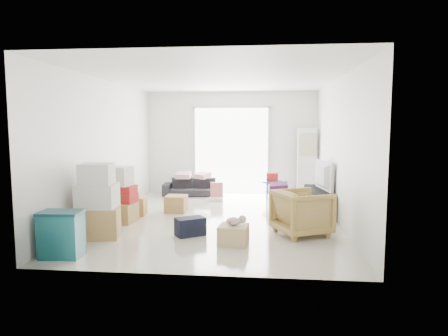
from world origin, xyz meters
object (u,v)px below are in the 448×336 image
Objects in this scene: tv_console at (319,201)px; ottoman at (279,199)px; television at (319,186)px; wood_crate at (233,234)px; sofa at (193,184)px; storage_bins at (62,234)px; armchair at (302,210)px; kids_table at (272,180)px; ac_tower at (306,162)px.

tv_console is 4.22× the size of ottoman.
television reaches higher than wood_crate.
ottoman is at bearing 45.25° from television.
ottoman reaches higher than wood_crate.
storage_bins is (-0.94, -5.00, 0.03)m from sofa.
tv_console is at bearing -35.82° from sofa.
television is 1.05m from ottoman.
sofa reaches higher than wood_crate.
sofa is 4.38m from wood_crate.
ottoman is at bearing 74.51° from wood_crate.
armchair reaches higher than television.
sofa is 2.52m from ottoman.
kids_table is at bearing 96.59° from ottoman.
tv_console is 2.35× the size of kids_table.
television reaches higher than tv_console.
armchair is (-0.45, -3.69, -0.46)m from ac_tower.
ac_tower reaches higher than sofa.
sofa is 4.27× the size of ottoman.
ac_tower is at bearing -0.68° from sofa.
ac_tower is 1.04m from kids_table.
tv_console is 1.88m from kids_table.
ac_tower is 4.03× the size of wood_crate.
ottoman is at bearing -117.36° from ac_tower.
television reaches higher than sofa.
armchair is 2.32× the size of ottoman.
sofa is at bearing 147.81° from tv_console.
television is 0.68× the size of sofa.
ac_tower reaches higher than armchair.
television is 2.88× the size of ottoman.
ac_tower is at bearing -7.77° from television.
ottoman is 2.97m from wood_crate.
kids_table is at bearing 80.29° from wood_crate.
television is (0.00, 0.00, 0.32)m from tv_console.
ac_tower reaches higher than ottoman.
wood_crate is at bearing -99.71° from kids_table.
kids_table is (-0.92, 1.63, -0.11)m from television.
television is 1.24× the size of armchair.
tv_console is at bearing -60.57° from kids_table.
ottoman is (3.10, 3.71, -0.14)m from storage_bins.
tv_console is 2.34× the size of storage_bins.
kids_table reaches higher than tv_console.
tv_console is at bearing -88.58° from ac_tower.
television is 1.88m from kids_table.
sofa is at bearing 48.62° from television.
armchair reaches higher than wood_crate.
sofa is at bearing 9.35° from armchair.
armchair is at bearing -106.63° from tv_console.
tv_console is 0.99× the size of sofa.
ottoman is (-0.75, -1.44, -0.70)m from ac_tower.
storage_bins reaches higher than television.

